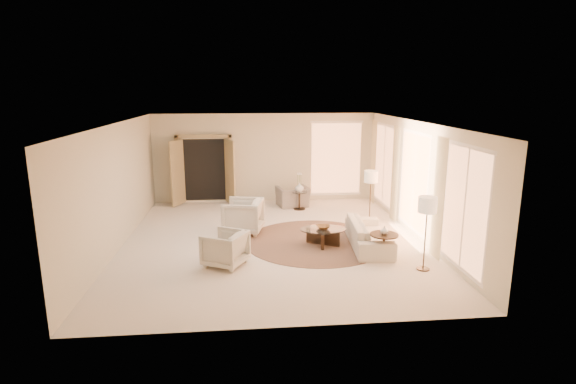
{
  "coord_description": "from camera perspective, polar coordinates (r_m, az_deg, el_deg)",
  "views": [
    {
      "loc": [
        -0.61,
        -10.18,
        3.55
      ],
      "look_at": [
        0.4,
        0.4,
        1.1
      ],
      "focal_mm": 28.0,
      "sensor_mm": 36.0,
      "label": 1
    }
  ],
  "objects": [
    {
      "name": "end_table",
      "position": [
        9.75,
        12.07,
        -6.24
      ],
      "size": [
        0.6,
        0.6,
        0.57
      ],
      "rotation": [
        0.0,
        0.0,
        0.18
      ],
      "color": "black",
      "rests_on": "room"
    },
    {
      "name": "french_doors",
      "position": [
        14.27,
        -10.57,
        2.74
      ],
      "size": [
        1.95,
        0.66,
        2.16
      ],
      "color": "tan",
      "rests_on": "room"
    },
    {
      "name": "area_rug",
      "position": [
        10.79,
        3.54,
        -6.22
      ],
      "size": [
        4.32,
        4.32,
        0.01
      ],
      "primitive_type": "cylinder",
      "rotation": [
        0.0,
        0.0,
        -0.34
      ],
      "color": "#3E271D",
      "rests_on": "room"
    },
    {
      "name": "side_table",
      "position": [
        13.49,
        1.45,
        -0.84
      ],
      "size": [
        0.47,
        0.47,
        0.55
      ],
      "rotation": [
        0.0,
        0.0,
        0.43
      ],
      "color": "#2E241B",
      "rests_on": "room"
    },
    {
      "name": "side_vase",
      "position": [
        13.41,
        1.46,
        0.62
      ],
      "size": [
        0.28,
        0.28,
        0.27
      ],
      "primitive_type": "imported",
      "rotation": [
        0.0,
        0.0,
        -0.08
      ],
      "color": "white",
      "rests_on": "side_table"
    },
    {
      "name": "armchair_right",
      "position": [
        9.33,
        -8.01,
        -6.91
      ],
      "size": [
        1.0,
        1.02,
        0.79
      ],
      "primitive_type": "imported",
      "rotation": [
        0.0,
        0.0,
        -2.06
      ],
      "color": "beige",
      "rests_on": "room"
    },
    {
      "name": "windows_right",
      "position": [
        11.27,
        15.78,
        1.23
      ],
      "size": [
        0.1,
        6.4,
        2.4
      ],
      "primitive_type": null,
      "color": "#FBA064",
      "rests_on": "room"
    },
    {
      "name": "window_back_corner",
      "position": [
        14.59,
        6.13,
        4.24
      ],
      "size": [
        1.7,
        0.1,
        2.4
      ],
      "primitive_type": null,
      "color": "#FBA064",
      "rests_on": "room"
    },
    {
      "name": "accent_chair",
      "position": [
        13.82,
        0.62,
        -0.17
      ],
      "size": [
        1.03,
        0.79,
        0.81
      ],
      "primitive_type": "imported",
      "rotation": [
        0.0,
        0.0,
        3.36
      ],
      "color": "gray",
      "rests_on": "room"
    },
    {
      "name": "armchair_left",
      "position": [
        11.33,
        -5.74,
        -2.86
      ],
      "size": [
        1.03,
        1.07,
        0.94
      ],
      "primitive_type": "imported",
      "rotation": [
        0.0,
        0.0,
        -1.79
      ],
      "color": "beige",
      "rests_on": "room"
    },
    {
      "name": "end_vase",
      "position": [
        9.67,
        12.14,
        -4.78
      ],
      "size": [
        0.21,
        0.21,
        0.17
      ],
      "primitive_type": "imported",
      "rotation": [
        0.0,
        0.0,
        0.35
      ],
      "color": "white",
      "rests_on": "end_table"
    },
    {
      "name": "floor_lamp_near",
      "position": [
        11.9,
        10.5,
        1.62
      ],
      "size": [
        0.36,
        0.36,
        1.47
      ],
      "rotation": [
        0.0,
        0.0,
        -0.03
      ],
      "color": "#2E241B",
      "rests_on": "room"
    },
    {
      "name": "bowl",
      "position": [
        10.42,
        4.49,
        -4.45
      ],
      "size": [
        0.32,
        0.32,
        0.08
      ],
      "primitive_type": "imported",
      "rotation": [
        0.0,
        0.0,
        0.01
      ],
      "color": "brown",
      "rests_on": "coffee_table"
    },
    {
      "name": "coffee_table",
      "position": [
        10.48,
        4.47,
        -5.42
      ],
      "size": [
        1.43,
        1.43,
        0.39
      ],
      "rotation": [
        0.0,
        0.0,
        0.43
      ],
      "color": "black",
      "rests_on": "room"
    },
    {
      "name": "floor_lamp_far",
      "position": [
        9.16,
        17.28,
        -1.97
      ],
      "size": [
        0.36,
        0.36,
        1.5
      ],
      "rotation": [
        0.0,
        0.0,
        0.28
      ],
      "color": "#2E241B",
      "rests_on": "room"
    },
    {
      "name": "sofa",
      "position": [
        10.49,
        10.22,
        -5.29
      ],
      "size": [
        0.96,
        2.11,
        0.6
      ],
      "primitive_type": "imported",
      "rotation": [
        0.0,
        0.0,
        1.49
      ],
      "color": "beige",
      "rests_on": "room"
    },
    {
      "name": "room",
      "position": [
        10.42,
        -1.98,
        1.06
      ],
      "size": [
        7.04,
        8.04,
        2.83
      ],
      "color": "silver",
      "rests_on": "ground"
    },
    {
      "name": "curtains_right",
      "position": [
        12.09,
        14.03,
        1.86
      ],
      "size": [
        0.06,
        5.2,
        2.6
      ],
      "primitive_type": null,
      "color": "beige",
      "rests_on": "room"
    }
  ]
}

